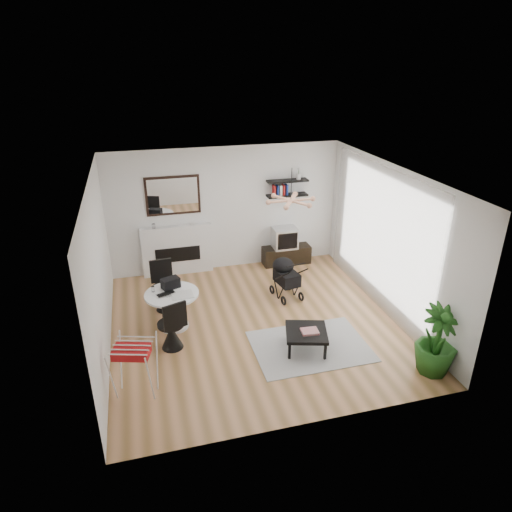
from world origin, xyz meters
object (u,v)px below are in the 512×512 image
object	(u,v)px
fireplace	(177,244)
crt_tv	(284,238)
tv_console	(286,255)
dining_table	(173,305)
coffee_table	(306,333)
potted_plant	(437,341)
drying_rack	(135,368)
stroller	(286,279)

from	to	relation	value
fireplace	crt_tv	bearing A→B (deg)	-3.04
tv_console	crt_tv	distance (m)	0.44
tv_console	dining_table	world-z (taller)	dining_table
crt_tv	fireplace	bearing A→B (deg)	176.96
coffee_table	potted_plant	xyz separation A→B (m)	(1.66, -1.03, 0.24)
dining_table	coffee_table	xyz separation A→B (m)	(2.01, -1.22, -0.14)
fireplace	potted_plant	distance (m)	5.53
dining_table	fireplace	bearing A→B (deg)	81.63
coffee_table	potted_plant	distance (m)	1.96
drying_rack	potted_plant	distance (m)	4.39
fireplace	stroller	xyz separation A→B (m)	(1.94, -1.58, -0.31)
tv_console	drying_rack	xyz separation A→B (m)	(-3.44, -3.63, 0.24)
dining_table	crt_tv	bearing A→B (deg)	36.80
crt_tv	tv_console	bearing A→B (deg)	3.32
drying_rack	potted_plant	world-z (taller)	potted_plant
fireplace	crt_tv	world-z (taller)	fireplace
crt_tv	stroller	distance (m)	1.54
drying_rack	stroller	size ratio (longest dim) A/B	0.97
drying_rack	dining_table	bearing A→B (deg)	83.96
tv_console	stroller	bearing A→B (deg)	-109.25
drying_rack	coffee_table	world-z (taller)	drying_rack
tv_console	potted_plant	distance (m)	4.38
dining_table	coffee_table	size ratio (longest dim) A/B	1.14
fireplace	dining_table	xyz separation A→B (m)	(-0.32, -2.15, -0.24)
crt_tv	dining_table	world-z (taller)	crt_tv
potted_plant	tv_console	bearing A→B (deg)	101.96
drying_rack	fireplace	bearing A→B (deg)	92.03
fireplace	tv_console	distance (m)	2.49
dining_table	coffee_table	world-z (taller)	dining_table
crt_tv	drying_rack	world-z (taller)	crt_tv
drying_rack	stroller	distance (m)	3.65
drying_rack	stroller	world-z (taller)	stroller
coffee_table	potted_plant	size ratio (longest dim) A/B	0.74
fireplace	coffee_table	xyz separation A→B (m)	(1.69, -3.37, -0.37)
crt_tv	drying_rack	distance (m)	4.96
fireplace	potted_plant	xyz separation A→B (m)	(3.35, -4.40, -0.14)
potted_plant	stroller	bearing A→B (deg)	116.62
dining_table	coffee_table	distance (m)	2.35
coffee_table	stroller	bearing A→B (deg)	82.26
tv_console	fireplace	bearing A→B (deg)	177.11
fireplace	stroller	distance (m)	2.52
crt_tv	drying_rack	xyz separation A→B (m)	(-3.38, -3.63, -0.20)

